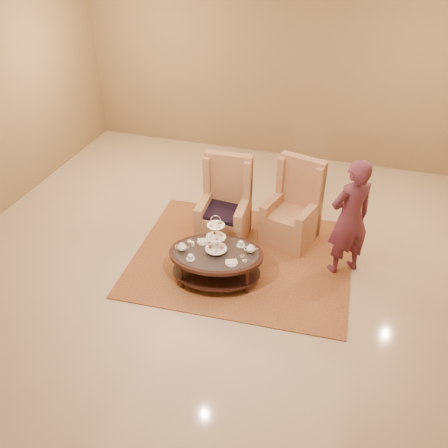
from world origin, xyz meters
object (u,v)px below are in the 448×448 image
(person, at_px, (350,218))
(armchair_right, at_px, (293,214))
(tea_table, at_px, (216,257))
(armchair_left, at_px, (225,212))

(person, bearing_deg, armchair_right, -72.63)
(tea_table, height_order, armchair_left, armchair_left)
(armchair_right, bearing_deg, person, -18.48)
(tea_table, height_order, armchair_right, armchair_right)
(armchair_left, bearing_deg, tea_table, -82.06)
(armchair_left, relative_size, person, 0.76)
(armchair_left, distance_m, armchair_right, 1.02)
(armchair_right, height_order, person, person)
(person, bearing_deg, tea_table, -13.98)
(armchair_right, xyz_separation_m, person, (0.82, -0.56, 0.43))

